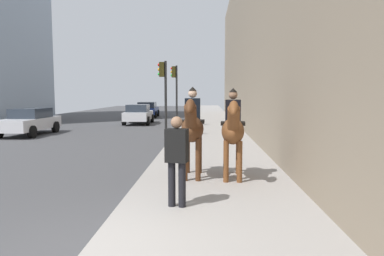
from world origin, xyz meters
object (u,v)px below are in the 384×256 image
(pedestrian_greeting, at_px, (177,155))
(car_mid_lane, at_px, (29,121))
(car_near_lane, at_px, (148,109))
(car_far_lane, at_px, (139,114))
(traffic_light_far_curb, at_px, (175,87))
(traffic_light_near_curb, at_px, (164,87))
(mounted_horse_near, at_px, (192,127))
(mounted_horse_far, at_px, (233,129))

(pedestrian_greeting, height_order, car_mid_lane, pedestrian_greeting)
(car_near_lane, xyz_separation_m, car_far_lane, (-7.64, -0.58, -0.02))
(car_far_lane, bearing_deg, car_mid_lane, 145.54)
(traffic_light_far_curb, bearing_deg, traffic_light_near_curb, 179.28)
(car_near_lane, bearing_deg, pedestrian_greeting, -172.00)
(pedestrian_greeting, relative_size, traffic_light_near_curb, 0.45)
(car_near_lane, bearing_deg, mounted_horse_near, -170.59)
(mounted_horse_near, xyz_separation_m, mounted_horse_far, (-0.11, -1.01, -0.03))
(mounted_horse_near, distance_m, car_far_lane, 17.93)
(mounted_horse_far, distance_m, car_near_lane, 25.83)
(traffic_light_near_curb, height_order, traffic_light_far_curb, traffic_light_far_curb)
(mounted_horse_near, xyz_separation_m, traffic_light_near_curb, (8.43, 1.70, 1.15))
(pedestrian_greeting, bearing_deg, traffic_light_far_curb, 16.22)
(traffic_light_near_curb, bearing_deg, mounted_horse_near, -168.57)
(car_mid_lane, distance_m, traffic_light_near_curb, 7.90)
(car_mid_lane, xyz_separation_m, traffic_light_near_curb, (-1.67, -7.51, 1.80))
(pedestrian_greeting, distance_m, traffic_light_near_curb, 11.03)
(mounted_horse_far, height_order, traffic_light_near_curb, traffic_light_near_curb)
(car_far_lane, bearing_deg, mounted_horse_far, -164.09)
(mounted_horse_far, relative_size, car_near_lane, 0.51)
(mounted_horse_near, xyz_separation_m, pedestrian_greeting, (-2.40, 0.20, -0.29))
(car_mid_lane, bearing_deg, pedestrian_greeting, 37.11)
(mounted_horse_far, distance_m, car_mid_lane, 14.46)
(car_near_lane, bearing_deg, car_mid_lane, 162.51)
(mounted_horse_far, distance_m, traffic_light_near_curb, 9.04)
(mounted_horse_near, relative_size, car_far_lane, 0.54)
(pedestrian_greeting, relative_size, car_far_lane, 0.40)
(mounted_horse_far, xyz_separation_m, traffic_light_near_curb, (8.54, 2.71, 1.18))
(car_near_lane, bearing_deg, traffic_light_near_curb, -170.41)
(car_near_lane, xyz_separation_m, traffic_light_near_curb, (-16.52, -3.51, 1.79))
(mounted_horse_near, height_order, car_mid_lane, mounted_horse_near)
(car_far_lane, bearing_deg, mounted_horse_near, -167.04)
(car_near_lane, height_order, traffic_light_near_curb, traffic_light_near_curb)
(car_mid_lane, bearing_deg, mounted_horse_near, 43.67)
(car_far_lane, height_order, traffic_light_far_curb, traffic_light_far_curb)
(pedestrian_greeting, xyz_separation_m, car_near_lane, (27.35, 5.01, -0.34))
(traffic_light_near_curb, xyz_separation_m, traffic_light_far_curb, (5.61, -0.07, 0.13))
(car_mid_lane, distance_m, car_far_lane, 8.55)
(mounted_horse_far, xyz_separation_m, car_far_lane, (17.42, 5.63, -0.62))
(traffic_light_far_curb, bearing_deg, mounted_horse_far, -169.43)
(pedestrian_greeting, height_order, car_far_lane, pedestrian_greeting)
(mounted_horse_far, bearing_deg, traffic_light_far_curb, -166.29)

